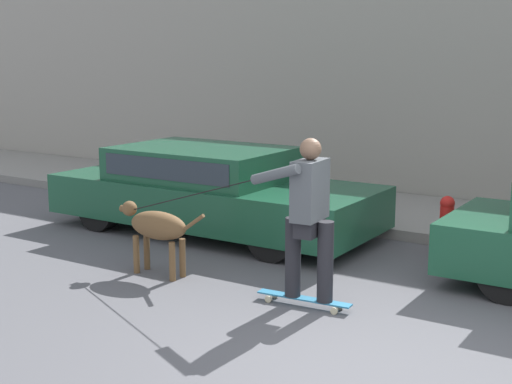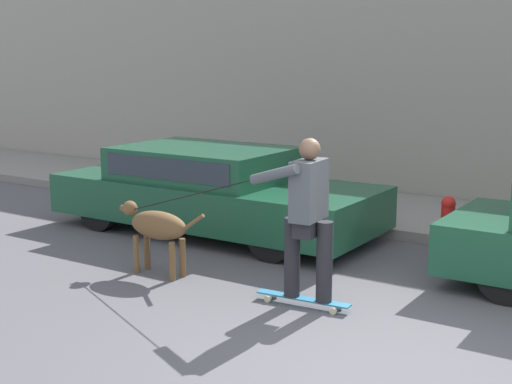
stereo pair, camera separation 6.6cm
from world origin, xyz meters
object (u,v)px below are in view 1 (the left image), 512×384
dog (157,227)px  skateboarder (308,213)px  fire_hydrant (446,223)px  parked_car_0 (211,191)px

dog → skateboarder: (1.91, 0.00, 0.39)m
dog → skateboarder: bearing=-179.5°
dog → fire_hydrant: (2.41, 2.62, -0.16)m
parked_car_0 → fire_hydrant: (3.09, 0.70, -0.20)m
parked_car_0 → dog: size_ratio=3.84×
parked_car_0 → dog: bearing=-71.0°
skateboarder → fire_hydrant: size_ratio=3.83×
fire_hydrant → dog: bearing=-132.6°
dog → fire_hydrant: bearing=-132.1°
parked_car_0 → skateboarder: skateboarder is taller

